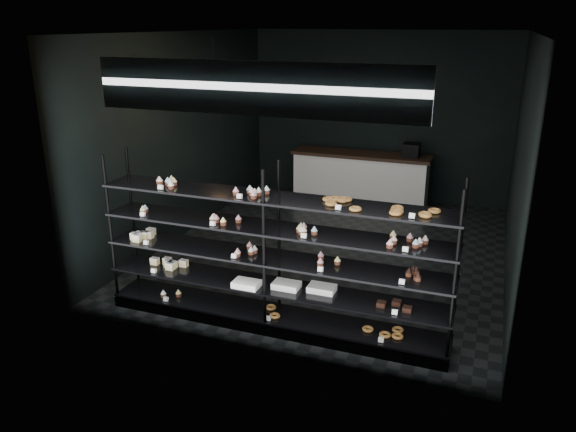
{
  "coord_description": "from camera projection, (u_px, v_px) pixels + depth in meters",
  "views": [
    {
      "loc": [
        2.16,
        -7.76,
        3.33
      ],
      "look_at": [
        -0.02,
        -1.9,
        1.16
      ],
      "focal_mm": 35.0,
      "sensor_mm": 36.0,
      "label": 1
    }
  ],
  "objects": [
    {
      "name": "room",
      "position": [
        335.0,
        148.0,
        8.15
      ],
      "size": [
        5.01,
        6.01,
        3.2
      ],
      "color": "black",
      "rests_on": "ground"
    },
    {
      "name": "signage",
      "position": [
        252.0,
        88.0,
        5.18
      ],
      "size": [
        3.3,
        0.05,
        0.5
      ],
      "color": "#110D45",
      "rests_on": "room"
    },
    {
      "name": "display_shelf",
      "position": [
        270.0,
        276.0,
        6.31
      ],
      "size": [
        4.0,
        0.5,
        1.91
      ],
      "color": "black",
      "rests_on": "room"
    },
    {
      "name": "pendant_lamp",
      "position": [
        215.0,
        93.0,
        7.31
      ],
      "size": [
        0.31,
        0.31,
        0.89
      ],
      "color": "black",
      "rests_on": "room"
    },
    {
      "name": "service_counter",
      "position": [
        361.0,
        177.0,
        10.78
      ],
      "size": [
        2.62,
        0.65,
        1.23
      ],
      "color": "silver",
      "rests_on": "room"
    }
  ]
}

